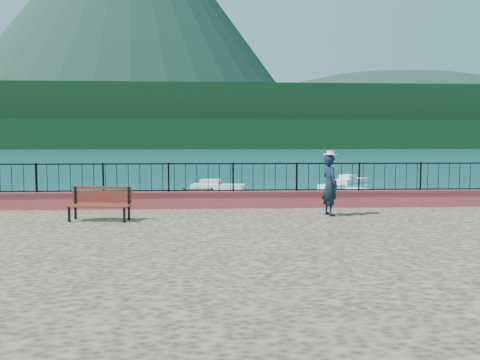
{
  "coord_description": "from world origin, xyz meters",
  "views": [
    {
      "loc": [
        -0.98,
        -12.28,
        3.42
      ],
      "look_at": [
        -0.16,
        2.0,
        2.3
      ],
      "focal_mm": 35.0,
      "sensor_mm": 36.0,
      "label": 1
    }
  ],
  "objects": [
    {
      "name": "ground",
      "position": [
        0.0,
        0.0,
        0.0
      ],
      "size": [
        2000.0,
        2000.0,
        0.0
      ],
      "primitive_type": "plane",
      "color": "#19596B",
      "rests_on": "ground"
    },
    {
      "name": "promenade",
      "position": [
        0.0,
        -6.0,
        0.6
      ],
      "size": [
        30.0,
        20.0,
        1.2
      ],
      "primitive_type": "cube",
      "color": "#332821",
      "rests_on": "ground"
    },
    {
      "name": "railing",
      "position": [
        0.0,
        3.7,
        2.25
      ],
      "size": [
        27.0,
        0.05,
        0.95
      ],
      "primitive_type": "cube",
      "color": "black",
      "rests_on": "parapet"
    },
    {
      "name": "boat_0",
      "position": [
        -4.02,
        9.42,
        0.4
      ],
      "size": [
        3.73,
        1.39,
        0.8
      ],
      "primitive_type": "cube",
      "rotation": [
        0.0,
        0.0,
        -0.02
      ],
      "color": "silver",
      "rests_on": "ground"
    },
    {
      "name": "hat",
      "position": [
        2.61,
        1.85,
        3.14
      ],
      "size": [
        0.44,
        0.44,
        0.12
      ],
      "primitive_type": "cylinder",
      "color": "white",
      "rests_on": "person"
    },
    {
      "name": "boat_2",
      "position": [
        7.23,
        17.76,
        0.4
      ],
      "size": [
        4.38,
        3.13,
        0.8
      ],
      "primitive_type": "cube",
      "rotation": [
        0.0,
        0.0,
        0.48
      ],
      "color": "silver",
      "rests_on": "ground"
    },
    {
      "name": "foothills",
      "position": [
        0.0,
        360.0,
        22.0
      ],
      "size": [
        900.0,
        120.0,
        44.0
      ],
      "primitive_type": "cube",
      "color": "black",
      "rests_on": "ground"
    },
    {
      "name": "park_bench",
      "position": [
        -4.24,
        1.22,
        1.49
      ],
      "size": [
        1.81,
        0.78,
        0.97
      ],
      "rotation": [
        0.0,
        0.0,
        -0.12
      ],
      "color": "black",
      "rests_on": "promenade"
    },
    {
      "name": "far_forest",
      "position": [
        0.0,
        300.0,
        9.0
      ],
      "size": [
        900.0,
        60.0,
        18.0
      ],
      "primitive_type": "cube",
      "color": "black",
      "rests_on": "ground"
    },
    {
      "name": "parapet",
      "position": [
        0.0,
        3.7,
        1.49
      ],
      "size": [
        28.0,
        0.46,
        0.58
      ],
      "primitive_type": "cube",
      "color": "#B0493F",
      "rests_on": "promenade"
    },
    {
      "name": "boat_5",
      "position": [
        10.84,
        27.14,
        0.4
      ],
      "size": [
        3.47,
        3.44,
        0.8
      ],
      "primitive_type": "cube",
      "rotation": [
        0.0,
        0.0,
        0.78
      ],
      "color": "silver",
      "rests_on": "ground"
    },
    {
      "name": "companion_hill",
      "position": [
        220.0,
        560.0,
        0.0
      ],
      "size": [
        448.0,
        384.0,
        180.0
      ],
      "primitive_type": "ellipsoid",
      "color": "#142D23",
      "rests_on": "ground"
    },
    {
      "name": "volcano",
      "position": [
        -120.0,
        700.0,
        190.0
      ],
      "size": [
        560.0,
        560.0,
        380.0
      ],
      "primitive_type": "cone",
      "color": "#142D23",
      "rests_on": "ground"
    },
    {
      "name": "person",
      "position": [
        2.61,
        1.85,
        2.14
      ],
      "size": [
        0.6,
        0.77,
        1.88
      ],
      "primitive_type": "imported",
      "rotation": [
        0.0,
        0.0,
        1.81
      ],
      "color": "black",
      "rests_on": "promenade"
    },
    {
      "name": "dock",
      "position": [
        -2.0,
        12.0,
        0.15
      ],
      "size": [
        2.0,
        16.0,
        0.3
      ],
      "primitive_type": "cube",
      "color": "#2D231C",
      "rests_on": "ground"
    },
    {
      "name": "boat_4",
      "position": [
        -0.64,
        22.09,
        0.4
      ],
      "size": [
        4.11,
        2.14,
        0.8
      ],
      "primitive_type": "cube",
      "rotation": [
        0.0,
        0.0,
        -0.22
      ],
      "color": "silver",
      "rests_on": "ground"
    }
  ]
}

